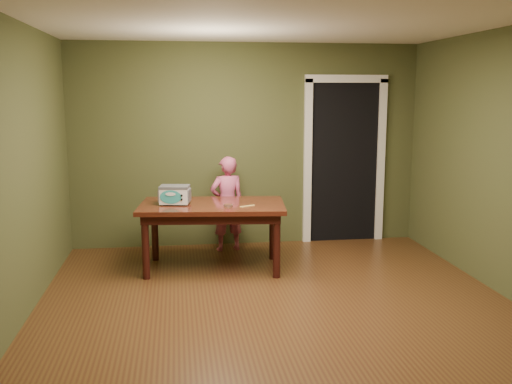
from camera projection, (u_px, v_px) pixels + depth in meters
floor at (281, 314)px, 5.15m from camera, size 5.00×5.00×0.00m
room_shell at (283, 124)px, 4.85m from camera, size 4.52×5.02×2.61m
doorway at (338, 160)px, 7.86m from camera, size 1.10×0.66×2.25m
dining_table at (212, 212)px, 6.38m from camera, size 1.69×1.07×0.75m
toy_oven at (175, 194)px, 6.31m from camera, size 0.37×0.28×0.21m
baking_pan at (228, 205)px, 6.22m from camera, size 0.10×0.10×0.02m
spatula at (247, 206)px, 6.21m from camera, size 0.17×0.10×0.01m
child at (227, 204)px, 7.15m from camera, size 0.48×0.36×1.20m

